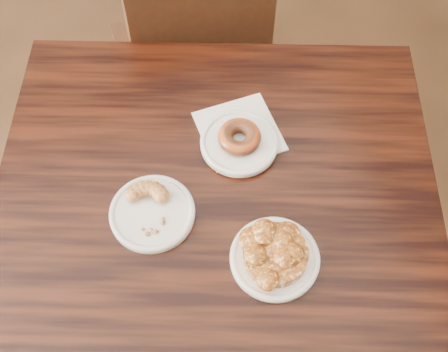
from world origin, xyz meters
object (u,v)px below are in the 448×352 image
object	(u,v)px
chair_far	(187,54)
apple_fritter	(276,253)
cafe_table	(217,278)
glazed_donut	(239,137)
cruller_fragment	(151,208)

from	to	relation	value
chair_far	apple_fritter	distance (m)	0.89
cafe_table	glazed_donut	size ratio (longest dim) A/B	9.98
cafe_table	glazed_donut	distance (m)	0.44
cafe_table	glazed_donut	bearing A→B (deg)	73.44
apple_fritter	cruller_fragment	bearing A→B (deg)	140.70
chair_far	glazed_donut	distance (m)	0.65
glazed_donut	cafe_table	bearing A→B (deg)	-125.14
cruller_fragment	apple_fritter	bearing A→B (deg)	-39.30
chair_far	apple_fritter	size ratio (longest dim) A/B	5.41
cafe_table	cruller_fragment	bearing A→B (deg)	-174.52
cafe_table	apple_fritter	bearing A→B (deg)	-41.53
glazed_donut	cruller_fragment	size ratio (longest dim) A/B	0.84
chair_far	cruller_fragment	xyz separation A→B (m)	(-0.23, -0.66, 0.33)
glazed_donut	cruller_fragment	world-z (taller)	glazed_donut
cafe_table	cruller_fragment	size ratio (longest dim) A/B	8.41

